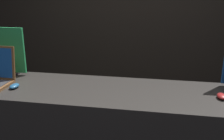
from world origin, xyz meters
The scene contains 4 objects.
wall_back centered at (0.00, 1.83, 1.40)m, with size 8.00×0.05×2.80m.
mouse_front centered at (-0.72, 0.21, 1.00)m, with size 0.06×0.10×0.03m.
promo_stand_front centered at (-0.96, 0.50, 1.17)m, with size 0.37×0.07×0.40m.
mouse_back centered at (0.72, 0.28, 1.00)m, with size 0.06×0.10×0.03m.
Camera 1 is at (0.30, -1.41, 1.66)m, focal length 42.00 mm.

